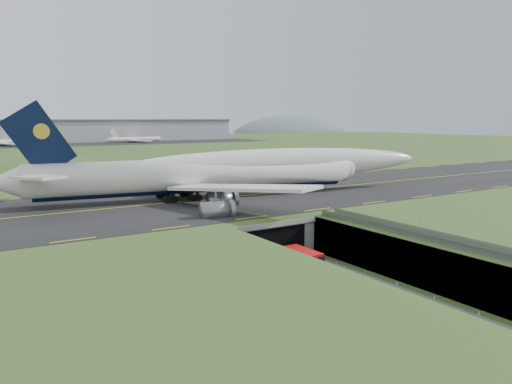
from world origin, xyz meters
TOP-DOWN VIEW (x-y plane):
  - ground at (0.00, 0.00)m, footprint 900.00×900.00m
  - airfield_deck at (0.00, 0.00)m, footprint 800.00×800.00m
  - trench_road at (0.00, -7.50)m, footprint 12.00×75.00m
  - taxiway at (0.00, 33.00)m, footprint 800.00×44.00m
  - tunnel_portal at (0.00, 16.71)m, footprint 17.00×22.30m
  - guideway at (11.00, -19.11)m, footprint 3.00×53.00m
  - jumbo_jet at (7.24, 34.05)m, footprint 93.71×59.92m
  - shuttle_tram at (0.39, 1.15)m, footprint 2.75×6.92m
  - cargo_terminal at (-0.10, 299.41)m, footprint 320.00×67.00m
  - distant_hills at (64.38, 430.00)m, footprint 700.00×91.00m

SIDE VIEW (x-z plane):
  - distant_hills at x=64.38m, z-range -34.00..26.00m
  - ground at x=0.00m, z-range 0.00..0.00m
  - trench_road at x=0.00m, z-range 0.00..0.20m
  - shuttle_tram at x=0.39m, z-range 0.15..2.97m
  - airfield_deck at x=0.00m, z-range 0.00..6.00m
  - tunnel_portal at x=0.00m, z-range 0.33..6.33m
  - guideway at x=11.00m, z-range 1.80..8.85m
  - taxiway at x=0.00m, z-range 6.00..6.18m
  - jumbo_jet at x=7.24m, z-range 1.37..21.42m
  - cargo_terminal at x=-0.10m, z-range 6.16..21.76m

